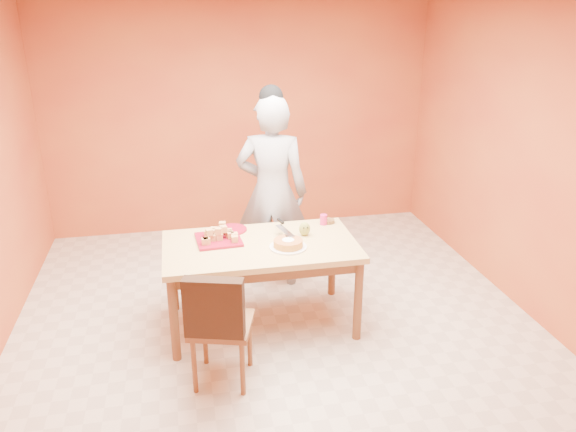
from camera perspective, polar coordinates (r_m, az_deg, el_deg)
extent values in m
plane|color=beige|center=(4.89, -0.82, -11.71)|extent=(5.00, 5.00, 0.00)
plane|color=#C1632C|center=(6.71, -4.91, 9.87)|extent=(4.50, 0.00, 4.50)
plane|color=#C1632C|center=(5.20, 24.35, 4.72)|extent=(0.00, 5.00, 5.00)
cube|color=tan|center=(4.68, -2.82, -3.12)|extent=(1.60, 0.90, 0.05)
cube|color=brown|center=(4.71, -2.80, -3.95)|extent=(1.48, 0.78, 0.10)
cylinder|color=brown|center=(4.47, -11.51, -10.31)|extent=(0.07, 0.07, 0.71)
cylinder|color=brown|center=(5.15, -11.62, -5.83)|extent=(0.07, 0.07, 0.71)
cylinder|color=brown|center=(4.67, 7.13, -8.54)|extent=(0.07, 0.07, 0.71)
cylinder|color=brown|center=(5.33, 4.52, -4.49)|extent=(0.07, 0.07, 0.71)
imported|color=gray|center=(5.36, -1.63, 2.41)|extent=(0.78, 0.62, 1.87)
cube|color=maroon|center=(4.75, -7.07, -2.39)|extent=(0.39, 0.39, 0.02)
cylinder|color=maroon|center=(4.95, -5.71, -1.38)|extent=(0.33, 0.33, 0.02)
cylinder|color=white|center=(4.59, 0.01, -3.16)|extent=(0.36, 0.36, 0.01)
cylinder|color=gold|center=(4.57, 0.01, -2.79)|extent=(0.27, 0.27, 0.05)
cube|color=silver|center=(4.72, -0.30, -1.53)|extent=(0.12, 0.30, 0.01)
ellipsoid|color=olive|center=(4.80, 1.70, -1.31)|extent=(0.10, 0.08, 0.12)
cylinder|color=#C41D5F|center=(5.05, 3.63, -0.37)|extent=(0.08, 0.08, 0.09)
cylinder|color=#3B1A10|center=(5.10, 4.15, -0.52)|extent=(0.13, 0.13, 0.03)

